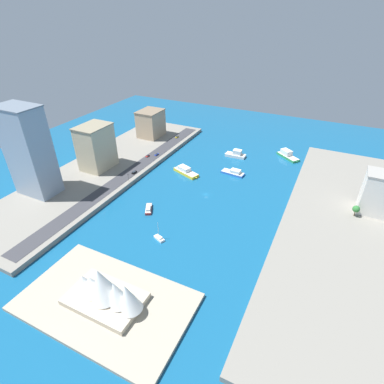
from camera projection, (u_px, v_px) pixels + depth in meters
The scene contains 22 objects.
ground_plane at pixel (206, 194), 228.74m from camera, with size 440.00×440.00×0.00m, color #145684.
quay_west at pixel (340, 227), 192.96m from camera, with size 70.00×240.00×3.32m, color gray.
quay_east at pixel (108, 168), 262.76m from camera, with size 70.00×240.00×3.32m, color gray.
peninsula_point at pixel (106, 302), 144.95m from camera, with size 82.10×49.28×2.00m, color #A89E89.
road_strip at pixel (131, 172), 252.61m from camera, with size 12.51×228.00×0.15m, color #38383D.
ferry_yellow_fast at pixel (186, 171), 256.08m from camera, with size 25.83×15.92×5.79m.
catamaran_blue at pixel (234, 172), 255.34m from camera, with size 21.10×9.04×4.55m.
tugboat_red at pixel (149, 209), 210.52m from camera, with size 9.45×13.52×3.53m.
ferry_green_doubledeck at pixel (287, 155), 283.19m from camera, with size 23.37×20.88×6.62m.
ferry_white_commuter at pixel (236, 154), 284.24m from camera, with size 20.59×8.28×7.09m.
sailboat_small_white at pixel (159, 238), 184.64m from camera, with size 8.67×5.74×12.61m.
tower_tall_glass at pixel (29, 152), 209.56m from camera, with size 29.91×19.83×64.35m.
office_block_beige at pixel (96, 147), 250.28m from camera, with size 21.50×28.08×37.05m.
apartment_midrise_tan at pixel (151, 123), 314.62m from camera, with size 21.85×26.76×27.15m.
hotel_broad_white at pixel (383, 194), 195.63m from camera, with size 25.27×17.12×29.05m.
pickup_red at pixel (148, 156), 277.38m from camera, with size 2.10×4.41×1.45m.
hatchback_blue at pixel (157, 154), 279.85m from camera, with size 1.92×5.04×1.54m.
suv_black at pixel (134, 172), 250.02m from camera, with size 2.18×5.19×1.70m.
taxi_yellow_cab at pixel (177, 137), 316.79m from camera, with size 1.90×4.63×1.60m.
traffic_light_waterfront at pixel (128, 176), 237.02m from camera, with size 0.36×0.36×6.50m.
opera_landmark at pixel (106, 291), 139.71m from camera, with size 39.28×23.11×20.97m.
park_tree_cluster at pixel (361, 205), 200.55m from camera, with size 9.59×13.98×8.70m.
Camera 1 is at (-75.33, 178.04, 122.73)m, focal length 28.20 mm.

